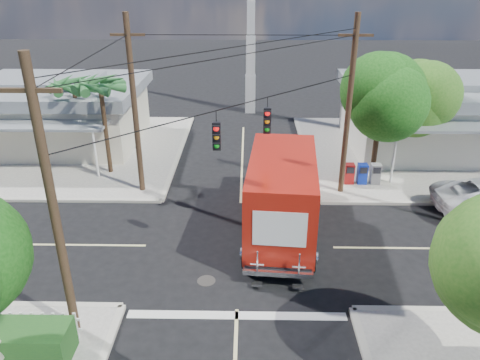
{
  "coord_description": "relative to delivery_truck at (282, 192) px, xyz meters",
  "views": [
    {
      "loc": [
        0.34,
        -16.86,
        10.92
      ],
      "look_at": [
        0.0,
        2.0,
        2.2
      ],
      "focal_mm": 35.0,
      "sensor_mm": 36.0,
      "label": 1
    }
  ],
  "objects": [
    {
      "name": "tree_ne_front",
      "position": [
        5.37,
        5.35,
        2.85
      ],
      "size": [
        4.21,
        4.14,
        6.66
      ],
      "color": "#422D1C",
      "rests_on": "sidewalk_ne"
    },
    {
      "name": "road_markings",
      "position": [
        -1.84,
        -2.88,
        -1.91
      ],
      "size": [
        32.0,
        32.0,
        0.01
      ],
      "color": "beige",
      "rests_on": "ground"
    },
    {
      "name": "palm_nw_front",
      "position": [
        -9.34,
        6.09,
        3.13
      ],
      "size": [
        3.01,
        3.08,
        5.59
      ],
      "color": "#422D1C",
      "rests_on": "sidewalk_nw"
    },
    {
      "name": "delivery_truck",
      "position": [
        0.0,
        0.0,
        0.0
      ],
      "size": [
        3.47,
        8.91,
        3.77
      ],
      "color": "black",
      "rests_on": "ground"
    },
    {
      "name": "utility_poles",
      "position": [
        -3.42,
        0.2,
        2.76
      ],
      "size": [
        12.0,
        10.68,
        9.0
      ],
      "color": "#473321",
      "rests_on": "ground"
    },
    {
      "name": "vending_boxes",
      "position": [
        4.66,
        4.79,
        -1.22
      ],
      "size": [
        1.9,
        0.5,
        1.1
      ],
      "color": "#9D1312",
      "rests_on": "sidewalk_ne"
    },
    {
      "name": "ground",
      "position": [
        -1.84,
        -1.41,
        -1.91
      ],
      "size": [
        120.0,
        120.0,
        0.0
      ],
      "primitive_type": "plane",
      "color": "black",
      "rests_on": "ground"
    },
    {
      "name": "tree_ne_back",
      "position": [
        7.97,
        7.55,
        2.27
      ],
      "size": [
        3.77,
        3.66,
        5.82
      ],
      "color": "#422D1C",
      "rests_on": "sidewalk_ne"
    },
    {
      "name": "building_nw",
      "position": [
        -13.84,
        11.06,
        0.31
      ],
      "size": [
        10.8,
        10.2,
        4.3
      ],
      "color": "beige",
      "rests_on": "sidewalk_nw"
    },
    {
      "name": "building_ne",
      "position": [
        10.66,
        10.56,
        0.41
      ],
      "size": [
        11.8,
        10.2,
        4.5
      ],
      "color": "white",
      "rests_on": "sidewalk_ne"
    },
    {
      "name": "radio_tower",
      "position": [
        -1.34,
        18.59,
        3.73
      ],
      "size": [
        0.8,
        0.8,
        17.0
      ],
      "color": "silver",
      "rests_on": "ground"
    },
    {
      "name": "sidewalk_nw",
      "position": [
        -12.72,
        9.47,
        -1.84
      ],
      "size": [
        14.12,
        14.12,
        0.14
      ],
      "color": "gray",
      "rests_on": "ground"
    },
    {
      "name": "palm_nw_back",
      "position": [
        -11.34,
        7.59,
        2.76
      ],
      "size": [
        3.01,
        3.08,
        5.19
      ],
      "color": "#422D1C",
      "rests_on": "sidewalk_nw"
    },
    {
      "name": "sidewalk_ne",
      "position": [
        9.04,
        9.47,
        -1.84
      ],
      "size": [
        14.12,
        14.12,
        0.14
      ],
      "color": "gray",
      "rests_on": "ground"
    }
  ]
}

